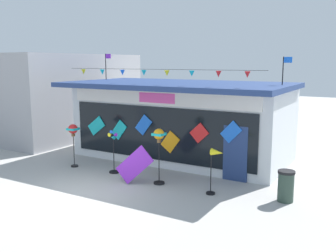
{
  "coord_description": "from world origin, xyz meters",
  "views": [
    {
      "loc": [
        8.28,
        -8.67,
        4.23
      ],
      "look_at": [
        1.1,
        3.72,
        1.77
      ],
      "focal_mm": 40.13,
      "sensor_mm": 36.0,
      "label": 1
    }
  ],
  "objects_px": {
    "wind_spinner_center_right": "(215,161)",
    "wind_spinner_far_left": "(73,132)",
    "wind_spinner_center_left": "(159,141)",
    "wind_spinner_left": "(113,149)",
    "trash_bin": "(286,186)",
    "kite_shop_building": "(182,119)",
    "display_kite_on_ground": "(134,165)"
  },
  "relations": [
    {
      "from": "wind_spinner_center_right",
      "to": "wind_spinner_far_left",
      "type": "bearing_deg",
      "value": 178.27
    },
    {
      "from": "wind_spinner_center_left",
      "to": "wind_spinner_center_right",
      "type": "relative_size",
      "value": 1.29
    },
    {
      "from": "wind_spinner_center_left",
      "to": "wind_spinner_center_right",
      "type": "xyz_separation_m",
      "value": [
        2.14,
        -0.06,
        -0.42
      ]
    },
    {
      "from": "wind_spinner_far_left",
      "to": "wind_spinner_center_left",
      "type": "xyz_separation_m",
      "value": [
        4.13,
        -0.13,
        0.11
      ]
    },
    {
      "from": "wind_spinner_left",
      "to": "wind_spinner_center_left",
      "type": "relative_size",
      "value": 0.85
    },
    {
      "from": "wind_spinner_left",
      "to": "trash_bin",
      "type": "relative_size",
      "value": 1.72
    },
    {
      "from": "wind_spinner_left",
      "to": "wind_spinner_center_right",
      "type": "relative_size",
      "value": 1.1
    },
    {
      "from": "wind_spinner_left",
      "to": "wind_spinner_center_left",
      "type": "bearing_deg",
      "value": -6.32
    },
    {
      "from": "wind_spinner_far_left",
      "to": "wind_spinner_left",
      "type": "relative_size",
      "value": 1.05
    },
    {
      "from": "kite_shop_building",
      "to": "wind_spinner_center_right",
      "type": "relative_size",
      "value": 6.21
    },
    {
      "from": "wind_spinner_center_right",
      "to": "trash_bin",
      "type": "distance_m",
      "value": 2.26
    },
    {
      "from": "kite_shop_building",
      "to": "display_kite_on_ground",
      "type": "height_order",
      "value": "kite_shop_building"
    },
    {
      "from": "wind_spinner_center_left",
      "to": "display_kite_on_ground",
      "type": "bearing_deg",
      "value": -149.52
    },
    {
      "from": "kite_shop_building",
      "to": "wind_spinner_center_right",
      "type": "height_order",
      "value": "kite_shop_building"
    },
    {
      "from": "display_kite_on_ground",
      "to": "wind_spinner_left",
      "type": "bearing_deg",
      "value": 155.11
    },
    {
      "from": "display_kite_on_ground",
      "to": "wind_spinner_center_left",
      "type": "bearing_deg",
      "value": 30.48
    },
    {
      "from": "wind_spinner_center_right",
      "to": "trash_bin",
      "type": "height_order",
      "value": "wind_spinner_center_right"
    },
    {
      "from": "wind_spinner_center_left",
      "to": "display_kite_on_ground",
      "type": "xyz_separation_m",
      "value": [
        -0.74,
        -0.43,
        -0.86
      ]
    },
    {
      "from": "wind_spinner_left",
      "to": "display_kite_on_ground",
      "type": "bearing_deg",
      "value": -24.89
    },
    {
      "from": "wind_spinner_center_right",
      "to": "kite_shop_building",
      "type": "bearing_deg",
      "value": 130.36
    },
    {
      "from": "wind_spinner_left",
      "to": "display_kite_on_ground",
      "type": "relative_size",
      "value": 1.3
    },
    {
      "from": "trash_bin",
      "to": "display_kite_on_ground",
      "type": "height_order",
      "value": "display_kite_on_ground"
    },
    {
      "from": "trash_bin",
      "to": "display_kite_on_ground",
      "type": "bearing_deg",
      "value": -169.33
    },
    {
      "from": "wind_spinner_far_left",
      "to": "trash_bin",
      "type": "distance_m",
      "value": 8.42
    },
    {
      "from": "display_kite_on_ground",
      "to": "wind_spinner_center_right",
      "type": "bearing_deg",
      "value": 7.41
    },
    {
      "from": "wind_spinner_center_right",
      "to": "display_kite_on_ground",
      "type": "relative_size",
      "value": 1.18
    },
    {
      "from": "wind_spinner_far_left",
      "to": "wind_spinner_left",
      "type": "bearing_deg",
      "value": 3.4
    },
    {
      "from": "wind_spinner_left",
      "to": "trash_bin",
      "type": "bearing_deg",
      "value": 2.29
    },
    {
      "from": "kite_shop_building",
      "to": "wind_spinner_left",
      "type": "distance_m",
      "value": 3.74
    },
    {
      "from": "trash_bin",
      "to": "display_kite_on_ground",
      "type": "xyz_separation_m",
      "value": [
        -4.97,
        -0.94,
        0.2
      ]
    },
    {
      "from": "kite_shop_building",
      "to": "display_kite_on_ground",
      "type": "bearing_deg",
      "value": -85.24
    },
    {
      "from": "kite_shop_building",
      "to": "wind_spinner_center_right",
      "type": "bearing_deg",
      "value": -49.64
    }
  ]
}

